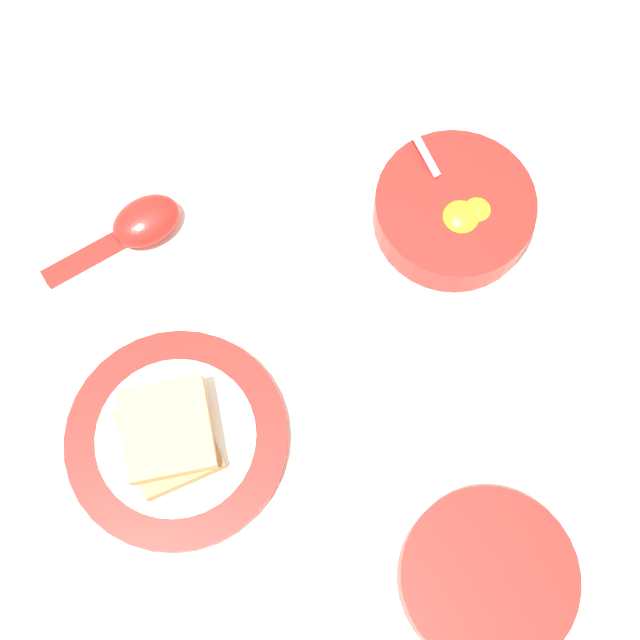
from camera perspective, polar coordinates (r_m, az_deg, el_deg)
name	(u,v)px	position (r m, az deg, el deg)	size (l,w,h in m)	color
ground_plane	(345,362)	(0.85, 1.61, -2.70)	(3.00, 3.00, 0.00)	silver
egg_bowl	(454,211)	(0.89, 8.56, 6.94)	(0.16, 0.16, 0.07)	red
toast_plate	(177,439)	(0.83, -9.14, -7.51)	(0.20, 0.20, 0.02)	red
toast_sandwich	(168,435)	(0.81, -9.68, -7.26)	(0.10, 0.11, 0.04)	tan
soup_spoon	(137,227)	(0.90, -11.63, 5.88)	(0.15, 0.05, 0.03)	red
congee_bowl	(487,578)	(0.81, 10.64, -15.90)	(0.15, 0.15, 0.04)	red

